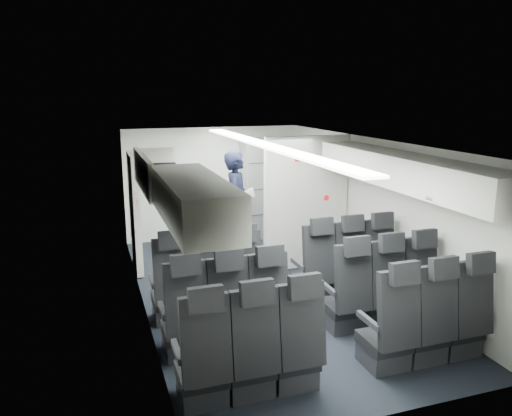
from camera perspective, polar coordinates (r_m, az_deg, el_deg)
cabin_shell at (r=6.92m, az=1.05°, el=-0.93°), size 3.41×6.01×2.16m
seat_row_front at (r=6.67m, az=2.58°, el=-8.01°), size 3.33×0.56×1.24m
seat_row_mid at (r=5.90m, az=5.78°, el=-10.98°), size 3.33×0.56×1.24m
seat_row_rear at (r=5.18m, az=10.00°, el=-14.75°), size 3.33×0.56×1.24m
overhead_bin_left_rear at (r=4.51m, az=-7.19°, el=0.90°), size 0.53×1.80×0.40m
overhead_bin_left_front_open at (r=6.22m, az=-10.77°, el=3.01°), size 0.64×1.70×0.72m
overhead_bin_right_rear at (r=5.74m, az=21.37°, el=2.73°), size 0.53×1.80×0.40m
overhead_bin_right_front at (r=7.15m, az=12.43°, el=5.23°), size 0.53×1.70×0.40m
bulkhead_partition at (r=8.02m, az=5.74°, el=0.61°), size 1.40×0.15×2.13m
galley_unit at (r=9.77m, az=0.96°, el=2.20°), size 0.85×0.52×1.90m
boarding_door at (r=8.12m, az=-13.69°, el=-0.42°), size 0.12×1.27×1.86m
flight_attendant at (r=8.58m, az=-2.17°, el=0.44°), size 0.66×0.79×1.84m
carry_on_bag at (r=6.41m, az=-10.68°, el=4.04°), size 0.37×0.27×0.21m
papers at (r=8.56m, az=-0.86°, el=1.60°), size 0.22×0.09×0.16m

